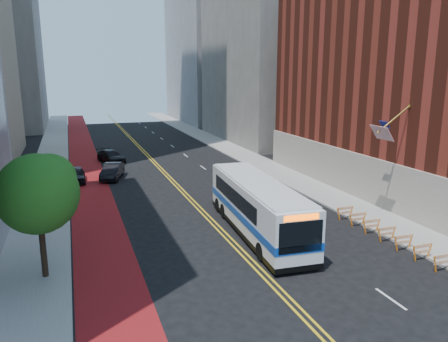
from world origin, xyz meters
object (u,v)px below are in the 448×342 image
Objects in this scene: car_c at (111,156)px; car_a at (76,175)px; car_b at (112,171)px; street_tree at (39,191)px; transit_bus at (257,206)px.

car_a is at bearing -135.41° from car_c.
car_a is 0.92× the size of car_b.
car_a reaches higher than car_c.
street_tree is 1.33× the size of car_c.
car_c is at bearing 78.51° from street_tree.
car_b is 0.96× the size of car_c.
car_b is (3.62, 0.21, 0.04)m from car_a.
car_c is (4.31, 8.99, -0.03)m from car_a.
car_a is (1.94, 21.75, -4.15)m from street_tree.
transit_bus reaches higher than car_c.
car_b is at bearing 115.80° from transit_bus.
car_b is 8.81m from car_c.
car_c is (-7.22, 28.22, -1.20)m from transit_bus.
car_a is at bearing 84.90° from street_tree.
transit_bus reaches higher than car_a.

